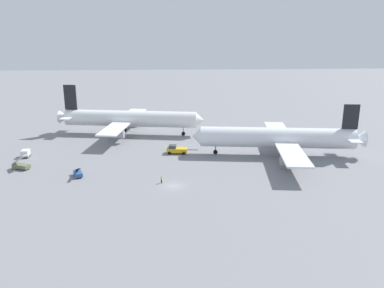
{
  "coord_description": "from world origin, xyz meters",
  "views": [
    {
      "loc": [
        -0.9,
        -84.44,
        34.43
      ],
      "look_at": [
        5.72,
        21.41,
        4.0
      ],
      "focal_mm": 36.23,
      "sensor_mm": 36.0,
      "label": 1
    }
  ],
  "objects_px": {
    "airliner_being_pushed": "(278,138)",
    "gse_belt_loader_portside": "(78,173)",
    "gse_stair_truck_yellow": "(21,165)",
    "pushback_tug": "(176,149)",
    "ground_crew_ramp_agent_by_cones": "(161,180)",
    "airliner_at_gate_left": "(129,119)",
    "gse_container_dolly_flat": "(25,153)"
  },
  "relations": [
    {
      "from": "gse_stair_truck_yellow",
      "to": "pushback_tug",
      "type": "bearing_deg",
      "value": 15.47
    },
    {
      "from": "gse_belt_loader_portside",
      "to": "ground_crew_ramp_agent_by_cones",
      "type": "bearing_deg",
      "value": -15.66
    },
    {
      "from": "pushback_tug",
      "to": "gse_stair_truck_yellow",
      "type": "xyz_separation_m",
      "value": [
        -41.07,
        -11.37,
        -0.17
      ]
    },
    {
      "from": "airliner_being_pushed",
      "to": "pushback_tug",
      "type": "xyz_separation_m",
      "value": [
        -29.41,
        3.81,
        -4.04
      ]
    },
    {
      "from": "pushback_tug",
      "to": "gse_belt_loader_portside",
      "type": "height_order",
      "value": "gse_belt_loader_portside"
    },
    {
      "from": "airliner_at_gate_left",
      "to": "gse_belt_loader_portside",
      "type": "bearing_deg",
      "value": -102.35
    },
    {
      "from": "gse_belt_loader_portside",
      "to": "airliner_being_pushed",
      "type": "bearing_deg",
      "value": 14.38
    },
    {
      "from": "pushback_tug",
      "to": "airliner_being_pushed",
      "type": "bearing_deg",
      "value": -7.38
    },
    {
      "from": "airliner_at_gate_left",
      "to": "pushback_tug",
      "type": "bearing_deg",
      "value": -56.52
    },
    {
      "from": "gse_container_dolly_flat",
      "to": "gse_belt_loader_portside",
      "type": "distance_m",
      "value": 24.96
    },
    {
      "from": "airliner_being_pushed",
      "to": "gse_container_dolly_flat",
      "type": "height_order",
      "value": "airliner_being_pushed"
    },
    {
      "from": "ground_crew_ramp_agent_by_cones",
      "to": "airliner_at_gate_left",
      "type": "bearing_deg",
      "value": 103.84
    },
    {
      "from": "pushback_tug",
      "to": "ground_crew_ramp_agent_by_cones",
      "type": "distance_m",
      "value": 23.96
    },
    {
      "from": "ground_crew_ramp_agent_by_cones",
      "to": "airliner_being_pushed",
      "type": "bearing_deg",
      "value": 30.54
    },
    {
      "from": "gse_belt_loader_portside",
      "to": "ground_crew_ramp_agent_by_cones",
      "type": "distance_m",
      "value": 21.65
    },
    {
      "from": "gse_stair_truck_yellow",
      "to": "ground_crew_ramp_agent_by_cones",
      "type": "distance_m",
      "value": 38.92
    },
    {
      "from": "airliner_at_gate_left",
      "to": "airliner_being_pushed",
      "type": "relative_size",
      "value": 1.04
    },
    {
      "from": "gse_stair_truck_yellow",
      "to": "gse_container_dolly_flat",
      "type": "bearing_deg",
      "value": 102.98
    },
    {
      "from": "gse_container_dolly_flat",
      "to": "gse_stair_truck_yellow",
      "type": "bearing_deg",
      "value": -77.02
    },
    {
      "from": "airliner_at_gate_left",
      "to": "gse_container_dolly_flat",
      "type": "xyz_separation_m",
      "value": [
        -27.63,
        -24.94,
        -4.33
      ]
    },
    {
      "from": "airliner_being_pushed",
      "to": "pushback_tug",
      "type": "relative_size",
      "value": 5.38
    },
    {
      "from": "gse_container_dolly_flat",
      "to": "pushback_tug",
      "type": "bearing_deg",
      "value": 1.32
    },
    {
      "from": "airliner_being_pushed",
      "to": "gse_stair_truck_yellow",
      "type": "relative_size",
      "value": 10.08
    },
    {
      "from": "airliner_being_pushed",
      "to": "gse_belt_loader_portside",
      "type": "relative_size",
      "value": 9.87
    },
    {
      "from": "gse_container_dolly_flat",
      "to": "gse_belt_loader_portside",
      "type": "relative_size",
      "value": 0.64
    },
    {
      "from": "airliner_being_pushed",
      "to": "gse_belt_loader_portside",
      "type": "height_order",
      "value": "airliner_being_pushed"
    },
    {
      "from": "airliner_at_gate_left",
      "to": "gse_container_dolly_flat",
      "type": "height_order",
      "value": "airliner_at_gate_left"
    },
    {
      "from": "gse_belt_loader_portside",
      "to": "gse_stair_truck_yellow",
      "type": "distance_m",
      "value": 17.33
    },
    {
      "from": "gse_stair_truck_yellow",
      "to": "ground_crew_ramp_agent_by_cones",
      "type": "height_order",
      "value": "gse_stair_truck_yellow"
    },
    {
      "from": "airliner_being_pushed",
      "to": "ground_crew_ramp_agent_by_cones",
      "type": "xyz_separation_m",
      "value": [
        -33.53,
        -19.79,
        -4.38
      ]
    },
    {
      "from": "airliner_being_pushed",
      "to": "gse_belt_loader_portside",
      "type": "bearing_deg",
      "value": -165.62
    },
    {
      "from": "gse_container_dolly_flat",
      "to": "gse_stair_truck_yellow",
      "type": "distance_m",
      "value": 10.64
    }
  ]
}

